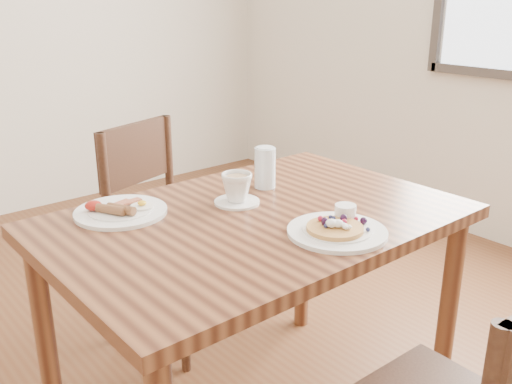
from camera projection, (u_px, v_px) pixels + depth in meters
dining_table at (256, 245)px, 1.70m from camera, size 1.20×0.80×0.75m
chair_far at (165, 223)px, 2.28m from camera, size 0.53×0.53×0.88m
pancake_plate at (338, 228)px, 1.53m from camera, size 0.27×0.27×0.06m
breakfast_plate at (120, 211)px, 1.67m from camera, size 0.27×0.27×0.04m
teacup_saucer at (237, 189)px, 1.74m from camera, size 0.14×0.14×0.10m
water_glass at (265, 168)px, 1.88m from camera, size 0.07×0.07×0.13m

